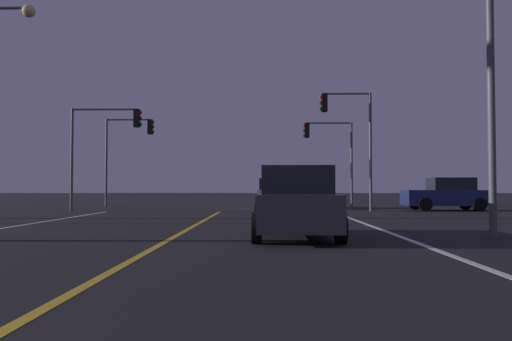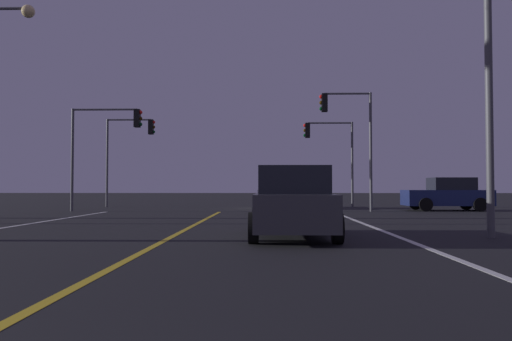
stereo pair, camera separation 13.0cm
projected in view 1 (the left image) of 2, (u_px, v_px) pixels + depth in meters
The scene contains 10 objects.
lane_edge_right at pixel (442, 252), 9.50m from camera, with size 0.16×30.04×0.01m, color silver.
lane_center_divider at pixel (148, 251), 9.60m from camera, with size 0.16×30.04×0.01m, color gold.
car_ahead_far at pixel (273, 194), 29.05m from camera, with size 2.02×4.30×1.70m.
car_lead_same_lane at pixel (295, 204), 12.18m from camera, with size 2.02×4.30×1.70m.
car_crossing_side at pixel (447, 195), 26.20m from camera, with size 4.30×2.02×1.70m.
traffic_light_near_right at pixel (347, 124), 25.14m from camera, with size 2.60×0.36×5.91m.
traffic_light_near_left at pixel (107, 134), 25.34m from camera, with size 3.59×0.36×5.16m.
traffic_light_far_right at pixel (328, 144), 30.62m from camera, with size 3.01×0.36×5.14m.
traffic_light_far_left at pixel (129, 141), 30.84m from camera, with size 3.00×0.36×5.37m.
street_lamp_right_near at pixel (470, 35), 12.36m from camera, with size 2.19×0.44×7.74m.
Camera 1 is at (2.22, -0.59, 1.23)m, focal length 35.58 mm.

